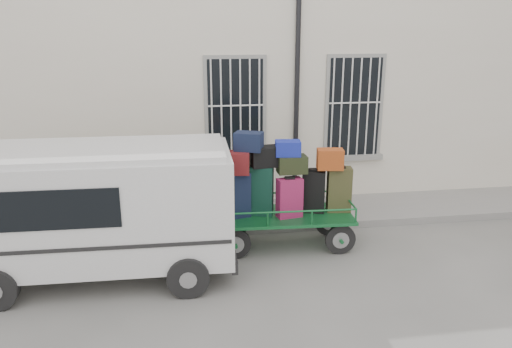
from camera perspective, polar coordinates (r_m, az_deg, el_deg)
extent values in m
plane|color=#60605C|center=(8.92, 2.63, -10.26)|extent=(80.00, 80.00, 0.00)
cube|color=beige|center=(13.43, -1.92, 12.22)|extent=(24.00, 5.00, 6.00)
cylinder|color=black|center=(11.08, 4.70, 10.20)|extent=(0.11, 0.11, 5.60)
cube|color=black|center=(10.98, -2.36, 7.29)|extent=(1.20, 0.08, 2.20)
cube|color=gray|center=(11.21, -2.28, 1.41)|extent=(1.45, 0.22, 0.12)
cube|color=black|center=(11.59, 11.13, 7.49)|extent=(1.20, 0.08, 2.20)
cube|color=gray|center=(11.81, 10.85, 1.91)|extent=(1.45, 0.22, 0.12)
cube|color=gray|center=(10.86, 0.35, -4.72)|extent=(24.00, 1.70, 0.15)
cylinder|color=black|center=(9.00, -2.36, -8.00)|extent=(0.57, 0.10, 0.56)
cylinder|color=gray|center=(9.00, -2.36, -8.00)|extent=(0.31, 0.12, 0.31)
cylinder|color=black|center=(9.78, -2.67, -5.92)|extent=(0.57, 0.10, 0.56)
cylinder|color=gray|center=(9.78, -2.67, -5.92)|extent=(0.31, 0.12, 0.31)
cylinder|color=black|center=(9.30, 9.61, -7.40)|extent=(0.57, 0.10, 0.56)
cylinder|color=gray|center=(9.30, 9.61, -7.40)|extent=(0.31, 0.12, 0.31)
cylinder|color=black|center=(10.06, 8.34, -5.44)|extent=(0.57, 0.10, 0.56)
cylinder|color=gray|center=(10.06, 8.34, -5.44)|extent=(0.31, 0.12, 0.31)
cube|color=#16622E|center=(9.36, 3.34, -4.78)|extent=(2.53, 1.25, 0.06)
cylinder|color=#16622E|center=(9.19, -6.08, -4.13)|extent=(0.33, 0.06, 0.63)
cube|color=black|center=(9.10, -2.36, -2.39)|extent=(0.56, 0.40, 0.84)
cube|color=black|center=(8.96, -2.39, 0.25)|extent=(0.21, 0.15, 0.03)
cube|color=black|center=(9.18, 0.36, -1.92)|extent=(0.56, 0.40, 0.92)
cube|color=black|center=(9.04, 0.36, 0.95)|extent=(0.21, 0.14, 0.03)
cube|color=#9F1C42|center=(9.12, 3.84, -2.74)|extent=(0.49, 0.31, 0.73)
cube|color=black|center=(9.00, 3.89, -0.45)|extent=(0.19, 0.12, 0.03)
cube|color=black|center=(9.42, 6.59, -1.94)|extent=(0.49, 0.41, 0.80)
cube|color=black|center=(9.30, 6.68, 0.50)|extent=(0.18, 0.15, 0.03)
cube|color=#2F3118|center=(9.50, 9.47, -1.75)|extent=(0.48, 0.34, 0.85)
cube|color=black|center=(9.37, 9.60, 0.82)|extent=(0.18, 0.15, 0.03)
cube|color=maroon|center=(8.88, -2.36, 1.30)|extent=(0.52, 0.40, 0.39)
cube|color=black|center=(9.04, 1.07, 2.03)|extent=(0.56, 0.38, 0.36)
cube|color=black|center=(9.09, 4.13, 1.12)|extent=(0.53, 0.34, 0.32)
cube|color=#9C2D1C|center=(9.22, 8.47, 1.69)|extent=(0.51, 0.36, 0.37)
cube|color=black|center=(8.90, -0.84, 3.74)|extent=(0.57, 0.48, 0.33)
cube|color=#181595|center=(9.04, 3.66, 2.96)|extent=(0.48, 0.36, 0.27)
cube|color=silver|center=(8.47, -17.53, -3.46)|extent=(4.29, 1.94, 1.74)
cube|color=silver|center=(8.21, -18.08, 2.51)|extent=(4.10, 1.79, 0.10)
cube|color=black|center=(7.66, -23.12, -3.87)|extent=(2.12, 0.09, 0.60)
cube|color=black|center=(8.25, -2.98, -1.07)|extent=(0.07, 1.35, 0.53)
cube|color=black|center=(8.65, -2.93, -8.09)|extent=(0.14, 1.79, 0.21)
cube|color=white|center=(8.57, -2.70, -6.73)|extent=(0.04, 0.41, 0.12)
cylinder|color=black|center=(9.93, -24.25, -6.82)|extent=(0.66, 0.23, 0.66)
cylinder|color=black|center=(7.88, -7.76, -11.58)|extent=(0.66, 0.23, 0.66)
cylinder|color=black|center=(9.48, -7.76, -6.52)|extent=(0.66, 0.23, 0.66)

